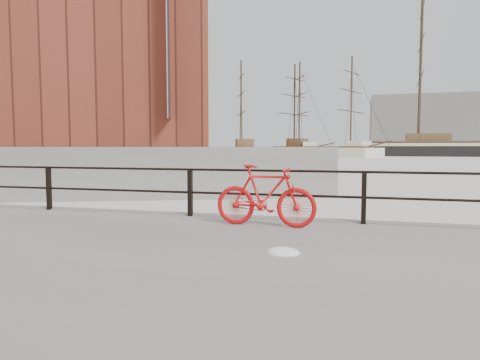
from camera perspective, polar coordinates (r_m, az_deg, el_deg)
The scene contains 15 objects.
ground at distance 8.65m, azimuth 16.05°, elevation -7.75°, with size 400.00×400.00×0.00m, color white.
promenade at distance 4.75m, azimuth 16.71°, elevation -15.72°, with size 36.00×8.00×0.35m, color gray.
far_quay at distance 89.80m, azimuth -11.07°, elevation 3.74°, with size 24.00×150.00×1.80m, color gray.
guardrail at distance 8.37m, azimuth 16.19°, elevation -2.26°, with size 28.00×0.10×1.00m, color black, non-canonical shape.
bicycle at distance 7.79m, azimuth 3.40°, elevation -2.11°, with size 1.86×0.28×1.12m, color red.
schooner_mid at distance 81.27m, azimuth 10.73°, elevation 3.05°, with size 25.54×10.80×18.67m, color silver, non-canonical shape.
schooner_left at distance 81.82m, azimuth 4.05°, elevation 3.12°, with size 24.73×11.24×18.75m, color white, non-canonical shape.
workboat_near at distance 46.25m, azimuth -13.96°, elevation 2.04°, with size 12.00×4.00×7.00m, color black, non-canonical shape.
workboat_far at distance 59.52m, azimuth -15.47°, elevation 2.51°, with size 11.43×3.95×7.00m, color black, non-canonical shape.
apartment_terracotta at distance 37.05m, azimuth -21.53°, elevation 19.92°, with size 20.00×15.00×20.20m, color maroon.
apartment_mustard at distance 58.28m, azimuth -15.84°, elevation 15.21°, with size 22.00×15.00×22.20m, color gold.
apartment_cream at distance 80.72m, azimuth -13.19°, elevation 11.83°, with size 20.00×15.00×21.20m, color beige.
apartment_grey at distance 102.57m, azimuth -11.79°, elevation 10.80°, with size 22.00×15.00×23.20m, color gray.
apartment_brick at distance 125.30m, azimuth -10.85°, elevation 9.17°, with size 24.00×15.00×21.20m, color maroon.
industrial_west at distance 149.99m, azimuth 23.17°, elevation 6.79°, with size 32.00×18.00×18.00m, color gray.
Camera 1 is at (-0.14, -8.46, 1.79)m, focal length 32.00 mm.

